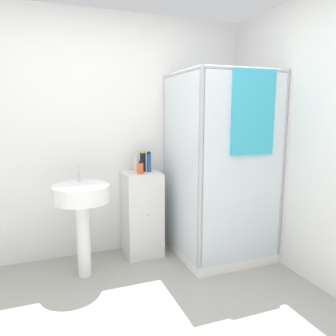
{
  "coord_description": "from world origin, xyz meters",
  "views": [
    {
      "loc": [
        -0.49,
        -1.74,
        1.51
      ],
      "look_at": [
        0.6,
        1.11,
        0.98
      ],
      "focal_mm": 35.0,
      "sensor_mm": 36.0,
      "label": 1
    }
  ],
  "objects": [
    {
      "name": "wall_back",
      "position": [
        0.0,
        1.7,
        1.25
      ],
      "size": [
        6.4,
        0.06,
        2.5
      ],
      "primitive_type": "cube",
      "color": "white",
      "rests_on": "ground_plane"
    },
    {
      "name": "shower_enclosure",
      "position": [
        1.16,
        1.12,
        0.53
      ],
      "size": [
        0.91,
        0.94,
        1.89
      ],
      "color": "white",
      "rests_on": "ground_plane"
    },
    {
      "name": "vanity_cabinet",
      "position": [
        0.44,
        1.47,
        0.44
      ],
      "size": [
        0.37,
        0.41,
        0.89
      ],
      "color": "silver",
      "rests_on": "ground_plane"
    },
    {
      "name": "sink",
      "position": [
        -0.2,
        1.19,
        0.69
      ],
      "size": [
        0.5,
        0.5,
        0.99
      ],
      "color": "white",
      "rests_on": "ground_plane"
    },
    {
      "name": "soap_dispenser",
      "position": [
        0.41,
        1.4,
        0.94
      ],
      "size": [
        0.06,
        0.06,
        0.14
      ],
      "color": "#E5562D",
      "rests_on": "vanity_cabinet"
    },
    {
      "name": "shampoo_bottle_tall_black",
      "position": [
        0.47,
        1.52,
        0.99
      ],
      "size": [
        0.06,
        0.06,
        0.22
      ],
      "color": "black",
      "rests_on": "vanity_cabinet"
    },
    {
      "name": "shampoo_bottle_blue",
      "position": [
        0.52,
        1.48,
        0.99
      ],
      "size": [
        0.05,
        0.05,
        0.21
      ],
      "color": "#1E4C93",
      "rests_on": "vanity_cabinet"
    },
    {
      "name": "lotion_bottle_white",
      "position": [
        0.4,
        1.54,
        0.97
      ],
      "size": [
        0.05,
        0.05,
        0.19
      ],
      "color": "beige",
      "rests_on": "vanity_cabinet"
    }
  ]
}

